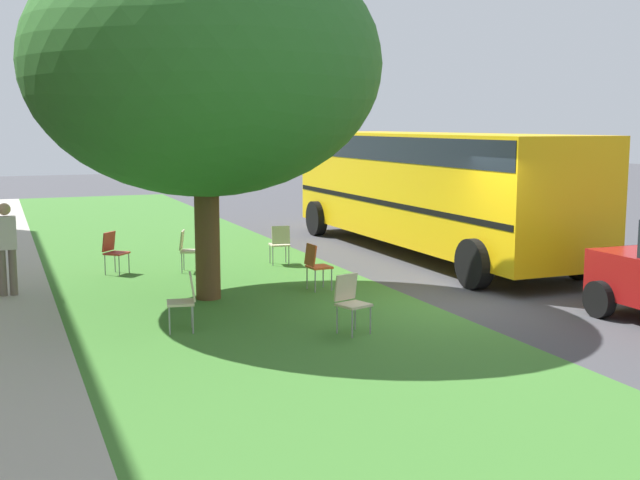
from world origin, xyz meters
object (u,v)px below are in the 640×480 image
chair_0 (113,249)px  school_bus (428,181)px  chair_1 (185,297)px  chair_4 (280,242)px  chair_5 (351,299)px  pedestrian_0 (6,245)px  chair_3 (187,248)px  chair_2 (316,263)px  street_tree (204,65)px

chair_0 → school_bus: (-0.11, -7.35, 1.24)m
chair_1 → chair_4: (4.91, -3.21, 0.00)m
chair_5 → pedestrian_0: 6.67m
chair_0 → chair_5: 6.72m
chair_5 → pedestrian_0: pedestrian_0 is taller
chair_0 → chair_4: same height
chair_1 → chair_3: (4.84, -1.12, 0.00)m
chair_1 → chair_2: bearing=-55.0°
chair_1 → school_bus: school_bus is taller
chair_5 → street_tree: bearing=23.7°
chair_3 → pedestrian_0: bearing=107.6°
chair_1 → chair_4: bearing=-33.2°
chair_5 → chair_2: bearing=-12.3°
street_tree → chair_0: 4.87m
chair_1 → pedestrian_0: size_ratio=0.52×
chair_1 → school_bus: size_ratio=0.08×
street_tree → pedestrian_0: bearing=64.0°
chair_0 → school_bus: school_bus is taller
street_tree → chair_1: size_ratio=7.23×
chair_4 → pedestrian_0: (-1.20, 5.64, 0.41)m
street_tree → chair_3: street_tree is taller
chair_4 → chair_5: bearing=170.8°
chair_2 → chair_1: bearing=125.0°
chair_5 → pedestrian_0: bearing=44.6°
chair_3 → chair_5: bearing=-169.1°
chair_1 → chair_2: same height
chair_0 → school_bus: size_ratio=0.08×
street_tree → chair_0: (3.07, 1.23, -3.57)m
street_tree → chair_2: size_ratio=7.23×
chair_0 → chair_2: (-3.12, -3.27, 0.00)m
street_tree → chair_5: (-3.12, -1.37, -3.57)m
street_tree → chair_5: street_tree is taller
street_tree → pedestrian_0: size_ratio=3.76×
chair_5 → school_bus: 7.81m
chair_0 → school_bus: 7.46m
chair_0 → chair_1: (-5.17, -0.35, 0.00)m
chair_1 → pedestrian_0: pedestrian_0 is taller
chair_5 → chair_0: bearing=22.8°
chair_2 → chair_4: 2.88m
street_tree → pedestrian_0: (1.61, 3.30, -3.17)m
chair_0 → chair_2: bearing=-133.6°
chair_3 → chair_2: bearing=-147.1°
chair_1 → chair_3: same height
chair_3 → pedestrian_0: 3.74m
chair_0 → pedestrian_0: 2.57m
school_bus → pedestrian_0: 9.56m
chair_2 → chair_5: 3.15m
pedestrian_0 → school_bus: bearing=-81.9°
chair_4 → school_bus: 3.99m
school_bus → pedestrian_0: bearing=98.1°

